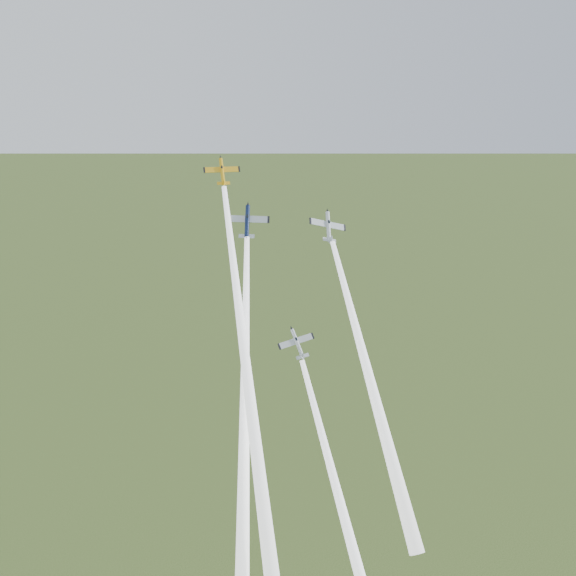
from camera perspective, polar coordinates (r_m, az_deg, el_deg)
The scene contains 8 objects.
plane_yellow at distance 136.37m, azimuth -5.23°, elevation 9.16°, with size 6.86×6.80×1.07m, color #ECAD14, non-canonical shape.
smoke_trail_yellow at distance 122.84m, azimuth -3.17°, elevation -7.48°, with size 2.65×2.65×73.77m, color white, non-canonical shape.
plane_navy at distance 135.55m, azimuth -3.24°, elevation 5.27°, with size 8.33×8.26×1.30m, color #0D1839, non-canonical shape.
smoke_trail_navy at distance 124.58m, azimuth -3.48°, elevation -11.64°, with size 2.65×2.65×73.11m, color white, non-canonical shape.
plane_silver_right at distance 137.53m, azimuth 3.21°, elevation 4.86°, with size 7.89×7.83×1.24m, color silver, non-canonical shape.
smoke_trail_silver_right at distance 129.98m, azimuth 6.67°, elevation -7.87°, with size 2.65×2.65×56.85m, color white, non-canonical shape.
plane_silver_low at distance 129.88m, azimuth 0.75°, elevation -4.40°, with size 7.04×6.98×1.10m, color silver, non-canonical shape.
smoke_trail_silver_low at distance 127.69m, azimuth 5.12°, elevation -19.79°, with size 2.65×2.65×65.30m, color white, non-canonical shape.
Camera 1 is at (-48.76, -120.52, 132.62)m, focal length 45.00 mm.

